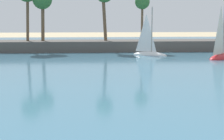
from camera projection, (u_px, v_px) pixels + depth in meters
sea at (91, 54)px, 54.83m from camera, size 220.00×90.93×0.06m
palm_headland at (82, 35)px, 59.67m from camera, size 111.63×6.00×12.47m
sailboat_mid_bay at (221, 52)px, 49.45m from camera, size 5.76×5.79×9.11m
sailboat_toward_headland at (149, 51)px, 53.45m from camera, size 5.33×4.10×7.65m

